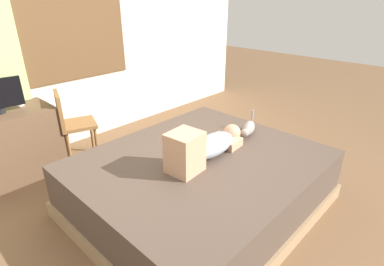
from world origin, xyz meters
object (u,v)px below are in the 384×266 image
object	(u,v)px
person_lying	(205,146)
chair_by_desk	(71,121)
cup	(20,101)
desk	(12,145)
bed	(200,183)
cat	(248,129)

from	to	relation	value
person_lying	chair_by_desk	world-z (taller)	chair_by_desk
cup	chair_by_desk	bearing A→B (deg)	-32.36
cup	chair_by_desk	size ratio (longest dim) A/B	0.11
desk	bed	bearing A→B (deg)	-61.65
chair_by_desk	cat	bearing A→B (deg)	-57.15
person_lying	cat	world-z (taller)	person_lying
person_lying	desk	bearing A→B (deg)	119.05
person_lying	desk	distance (m)	2.12
desk	cup	world-z (taller)	cup
bed	cat	size ratio (longest dim) A/B	6.18
bed	person_lying	size ratio (longest dim) A/B	2.24
person_lying	desk	size ratio (longest dim) A/B	1.05
chair_by_desk	cup	bearing A→B (deg)	147.64
bed	cat	xyz separation A→B (m)	(0.70, -0.02, 0.33)
cup	cat	bearing A→B (deg)	-52.43
bed	person_lying	world-z (taller)	person_lying
bed	desk	bearing A→B (deg)	118.35
person_lying	desk	world-z (taller)	person_lying
bed	desk	size ratio (longest dim) A/B	2.35
bed	chair_by_desk	xyz separation A→B (m)	(-0.38, 1.66, 0.25)
person_lying	chair_by_desk	xyz separation A→B (m)	(-0.42, 1.68, -0.12)
desk	chair_by_desk	bearing A→B (deg)	-15.15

